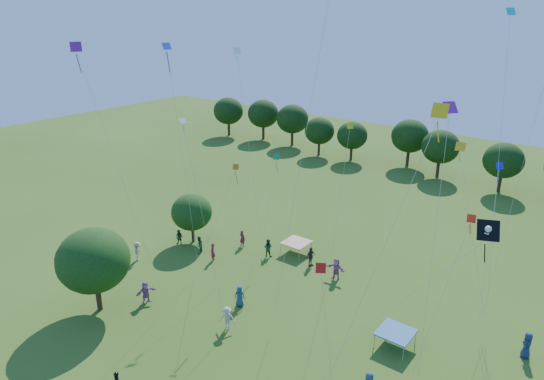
{
  "coord_description": "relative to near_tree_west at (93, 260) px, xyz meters",
  "views": [
    {
      "loc": [
        15.9,
        -6.82,
        20.69
      ],
      "look_at": [
        0.0,
        14.0,
        11.0
      ],
      "focal_mm": 32.0,
      "sensor_mm": 36.0,
      "label": 1
    }
  ],
  "objects": [
    {
      "name": "crowd_person_8",
      "position": [
        -3.27,
        10.85,
        -3.33
      ],
      "size": [
        0.82,
        0.61,
        1.47
      ],
      "primitive_type": "imported",
      "rotation": [
        0.0,
        0.0,
        0.34
      ],
      "color": "#244F22",
      "rests_on": "ground"
    },
    {
      "name": "small_kite_1",
      "position": [
        22.16,
        0.04,
        9.67
      ],
      "size": [
        5.69,
        3.11,
        16.56
      ],
      "color": "yellow"
    },
    {
      "name": "small_kite_15",
      "position": [
        21.57,
        16.96,
        11.64
      ],
      "size": [
        2.69,
        4.03,
        19.6
      ],
      "color": "#0DC2C4"
    },
    {
      "name": "small_kite_6",
      "position": [
        0.94,
        15.42,
        10.14
      ],
      "size": [
        2.92,
        0.69,
        16.51
      ],
      "color": "white"
    },
    {
      "name": "small_kite_4",
      "position": [
        2.76,
        6.13,
        10.68
      ],
      "size": [
        1.18,
        2.74,
        17.44
      ],
      "color": "blue"
    },
    {
      "name": "pirate_kite",
      "position": [
        23.67,
        7.43,
        6.09
      ],
      "size": [
        8.08,
        5.87,
        9.53
      ],
      "color": "black"
    },
    {
      "name": "crowd_person_5",
      "position": [
        1.96,
        2.71,
        -3.21
      ],
      "size": [
        1.02,
        1.71,
        1.72
      ],
      "primitive_type": "imported",
      "rotation": [
        0.0,
        0.0,
        1.27
      ],
      "color": "#A05D91",
      "rests_on": "ground"
    },
    {
      "name": "small_kite_5",
      "position": [
        -0.82,
        2.06,
        11.57
      ],
      "size": [
        1.43,
        3.92,
        17.55
      ],
      "color": "#8A1782"
    },
    {
      "name": "small_kite_14",
      "position": [
        7.93,
        2.81,
        6.85
      ],
      "size": [
        1.83,
        1.3,
        13.51
      ],
      "color": "silver"
    },
    {
      "name": "near_tree_west",
      "position": [
        0.0,
        0.0,
        0.0
      ],
      "size": [
        5.16,
        5.16,
        6.4
      ],
      "color": "#422B19",
      "rests_on": "ground"
    },
    {
      "name": "treeline",
      "position": [
        10.98,
        45.71,
        0.02
      ],
      "size": [
        88.01,
        8.77,
        6.77
      ],
      "color": "#422B19",
      "rests_on": "ground"
    },
    {
      "name": "small_kite_12",
      "position": [
        22.07,
        17.09,
        4.96
      ],
      "size": [
        1.47,
        4.41,
        9.77
      ],
      "color": "#1723E7"
    },
    {
      "name": "crowd_person_3",
      "position": [
        9.07,
        3.96,
        -3.2
      ],
      "size": [
        1.25,
        0.94,
        1.74
      ],
      "primitive_type": "imported",
      "rotation": [
        0.0,
        0.0,
        0.43
      ],
      "color": "#BFB298",
      "rests_on": "ground"
    },
    {
      "name": "crowd_person_9",
      "position": [
        -3.85,
        6.51,
        -3.19
      ],
      "size": [
        1.14,
        1.21,
        1.76
      ],
      "primitive_type": "imported",
      "rotation": [
        0.0,
        0.0,
        2.27
      ],
      "color": "#A49383",
      "rests_on": "ground"
    },
    {
      "name": "small_kite_3",
      "position": [
        23.91,
        14.82,
        11.06
      ],
      "size": [
        1.4,
        1.15,
        18.11
      ],
      "color": "#288F1A"
    },
    {
      "name": "crowd_person_2",
      "position": [
        4.76,
        14.1,
        -3.24
      ],
      "size": [
        0.91,
        0.65,
        1.66
      ],
      "primitive_type": "imported",
      "rotation": [
        0.0,
        0.0,
        3.41
      ],
      "color": "#224F27",
      "rests_on": "ground"
    },
    {
      "name": "crowd_person_13",
      "position": [
        1.65,
        14.2,
        -3.27
      ],
      "size": [
        0.61,
        0.4,
        1.61
      ],
      "primitive_type": "imported",
      "rotation": [
        0.0,
        0.0,
        3.12
      ],
      "color": "maroon",
      "rests_on": "ground"
    },
    {
      "name": "near_tree_north",
      "position": [
        -2.7,
        12.07,
        -1.03
      ],
      "size": [
        3.82,
        3.82,
        4.76
      ],
      "color": "#422B19",
      "rests_on": "ground"
    },
    {
      "name": "small_kite_8",
      "position": [
        18.71,
        0.4,
        4.09
      ],
      "size": [
        0.53,
        2.35,
        8.79
      ],
      "color": "red"
    },
    {
      "name": "tent_red_stripe",
      "position": [
        6.42,
        16.15,
        -3.03
      ],
      "size": [
        2.2,
        2.2,
        1.1
      ],
      "color": "#BA3A15",
      "rests_on": "ground"
    },
    {
      "name": "small_kite_13",
      "position": [
        21.93,
        5.3,
        9.56
      ],
      "size": [
        0.71,
        1.11,
        15.64
      ],
      "color": "#961999"
    },
    {
      "name": "small_kite_0",
      "position": [
        5.35,
        8.57,
        4.15
      ],
      "size": [
        3.72,
        1.17,
        8.86
      ],
      "color": "orange"
    },
    {
      "name": "crowd_person_12",
      "position": [
        7.91,
        6.62,
        -3.24
      ],
      "size": [
        0.93,
        0.75,
        1.66
      ],
      "primitive_type": "imported",
      "rotation": [
        0.0,
        0.0,
        3.58
      ],
      "color": "navy",
      "rests_on": "ground"
    },
    {
      "name": "crowd_person_14",
      "position": [
        -0.55,
        10.76,
        -3.27
      ],
      "size": [
        0.77,
        0.9,
        1.61
      ],
      "primitive_type": "imported",
      "rotation": [
        0.0,
        0.0,
        5.24
      ],
      "color": "#255736",
      "rests_on": "ground"
    },
    {
      "name": "small_kite_10",
      "position": [
        20.72,
        13.84,
        6.76
      ],
      "size": [
        3.37,
        0.49,
        11.73
      ],
      "color": "#EEA615"
    },
    {
      "name": "small_kite_11",
      "position": [
        3.95,
        16.19,
        3.55
      ],
      "size": [
        1.17,
        1.04,
        7.61
      ],
      "color": "#177F3D"
    },
    {
      "name": "crowd_person_6",
      "position": [
        26.08,
        13.33,
        -3.18
      ],
      "size": [
        0.56,
        0.92,
        1.79
      ],
      "primitive_type": "imported",
      "rotation": [
        0.0,
        0.0,
        4.62
      ],
      "color": "navy",
      "rests_on": "ground"
    },
    {
      "name": "crowd_person_11",
      "position": [
        11.61,
        14.37,
        -3.15
      ],
      "size": [
        1.72,
        0.62,
        1.83
      ],
      "primitive_type": "imported",
      "rotation": [
        0.0,
        0.0,
        6.29
      ],
      "color": "#A45F8C",
      "rests_on": "ground"
    },
    {
      "name": "crowd_person_1",
      "position": [
        1.41,
        10.48,
        -3.24
      ],
      "size": [
        0.63,
        0.73,
        1.66
      ],
      "primitive_type": "imported",
      "rotation": [
        0.0,
        0.0,
        5.18
      ],
      "color": "maroon",
      "rests_on": "ground"
    },
    {
      "name": "small_kite_2",
      "position": [
        11.89,
        14.36,
        6.02
      ],
      "size": [
        1.29,
        0.52,
        11.76
      ],
      "color": "yellow"
    },
    {
      "name": "crowd_person_4",
      "position": [
        8.76,
        14.92,
        -3.19
      ],
      "size": [
        0.61,
        1.09,
        1.75
      ],
      "primitive_type": "imported",
      "rotation": [
        0.0,
        0.0,
        1.43
      ],
      "color": "#362D2B",
      "rests_on": "ground"
    },
    {
      "name": "small_kite_9",
      "position": [
        22.64,
        7.41,
        4.67
      ],
      "size": [
        1.69,
        1.99,
        9.6
      ],
      "color": "#FF290D"
    },
    {
      "name": "tent_blue",
      "position": [
        19.03,
        9.32,
        -3.03
      ],
      "size": [
        2.2,
        2.2,
        1.1
      ],
      "color": "#16528F",
      "rests_on": "ground"
    }
  ]
}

